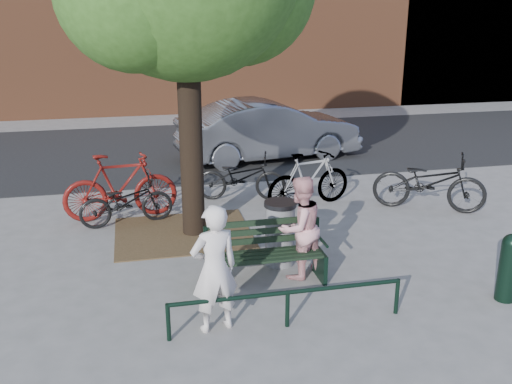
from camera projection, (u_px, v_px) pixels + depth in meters
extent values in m
plane|color=gray|center=(265.00, 284.00, 8.41)|extent=(90.00, 90.00, 0.00)
cube|color=brown|center=(183.00, 233.00, 10.24)|extent=(2.40, 2.00, 0.02)
cube|color=black|center=(197.00, 148.00, 16.29)|extent=(40.00, 7.00, 0.01)
cube|color=black|center=(209.00, 275.00, 8.17)|extent=(0.06, 0.52, 0.45)
cube|color=black|center=(206.00, 241.00, 8.24)|extent=(0.06, 0.06, 0.44)
cylinder|color=black|center=(209.00, 252.00, 7.95)|extent=(0.04, 0.36, 0.04)
cube|color=black|center=(320.00, 264.00, 8.51)|extent=(0.06, 0.52, 0.45)
cube|color=black|center=(316.00, 231.00, 8.59)|extent=(0.06, 0.06, 0.44)
cylinder|color=black|center=(323.00, 242.00, 8.29)|extent=(0.04, 0.36, 0.04)
cube|color=black|center=(266.00, 256.00, 8.27)|extent=(1.64, 0.46, 0.04)
cube|color=black|center=(262.00, 231.00, 8.39)|extent=(1.64, 0.03, 0.47)
cylinder|color=black|center=(168.00, 322.00, 6.91)|extent=(0.06, 0.06, 0.50)
cylinder|color=black|center=(287.00, 309.00, 7.22)|extent=(0.06, 0.06, 0.50)
cylinder|color=black|center=(397.00, 296.00, 7.53)|extent=(0.06, 0.06, 0.50)
cylinder|color=black|center=(288.00, 293.00, 7.15)|extent=(3.00, 0.06, 0.06)
cylinder|color=black|center=(191.00, 129.00, 9.69)|extent=(0.40, 0.40, 3.80)
imported|color=silver|center=(214.00, 269.00, 6.99)|extent=(0.68, 0.52, 1.66)
imported|color=pink|center=(300.00, 228.00, 8.42)|extent=(0.94, 0.86, 1.56)
cylinder|color=black|center=(508.00, 272.00, 7.83)|extent=(0.26, 0.26, 0.85)
sphere|color=black|center=(512.00, 243.00, 7.69)|extent=(0.26, 0.26, 0.26)
cylinder|color=gray|center=(280.00, 235.00, 8.92)|extent=(0.46, 0.46, 0.97)
cylinder|color=black|center=(280.00, 204.00, 8.76)|extent=(0.51, 0.51, 0.07)
imported|color=black|center=(126.00, 201.00, 10.54)|extent=(1.80, 0.88, 0.91)
imported|color=#5A100C|center=(120.00, 186.00, 10.79)|extent=(2.18, 0.78, 1.29)
imported|color=black|center=(241.00, 177.00, 11.88)|extent=(1.99, 1.11, 0.99)
imported|color=gray|center=(309.00, 179.00, 11.48)|extent=(1.97, 0.99, 1.14)
imported|color=black|center=(429.00, 182.00, 11.27)|extent=(2.29, 1.70, 1.15)
imported|color=slate|center=(268.00, 130.00, 14.97)|extent=(4.97, 2.38, 1.57)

